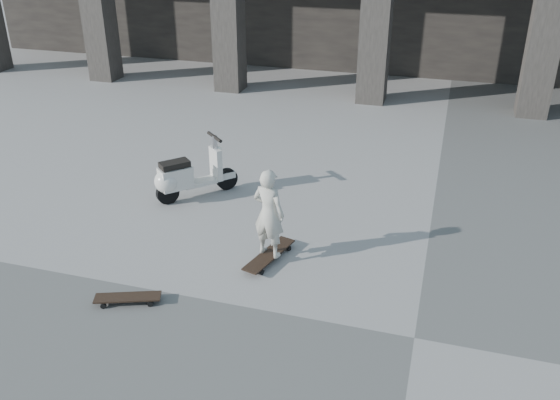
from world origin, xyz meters
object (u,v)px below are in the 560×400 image
(skateboard_spare, at_px, (128,298))
(scooter, at_px, (183,177))
(longboard, at_px, (269,255))
(child, at_px, (269,213))

(skateboard_spare, relative_size, scooter, 0.71)
(longboard, xyz_separation_m, skateboard_spare, (-1.31, -1.37, -0.01))
(longboard, xyz_separation_m, scooter, (-1.84, 1.34, 0.31))
(skateboard_spare, height_order, child, child)
(skateboard_spare, bearing_deg, scooter, 80.40)
(skateboard_spare, distance_m, scooter, 2.78)
(longboard, relative_size, child, 0.83)
(skateboard_spare, bearing_deg, child, 25.66)
(scooter, bearing_deg, longboard, -83.42)
(longboard, xyz_separation_m, child, (-0.00, 0.00, 0.62))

